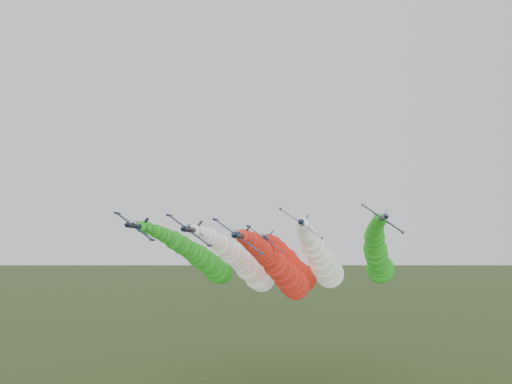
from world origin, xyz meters
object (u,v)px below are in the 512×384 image
jet_outer_left (204,260)px  jet_outer_right (377,256)px  jet_lead (283,272)px  jet_inner_left (247,266)px  jet_trail (294,268)px  jet_inner_right (322,261)px

jet_outer_left → jet_outer_right: size_ratio=0.99×
jet_lead → jet_outer_right: (22.42, 17.38, 3.40)m
jet_inner_left → jet_trail: jet_inner_left is taller
jet_lead → jet_trail: 24.52m
jet_inner_left → jet_outer_right: (31.57, 9.82, 2.30)m
jet_inner_left → jet_inner_right: (17.84, 5.08, 1.00)m
jet_lead → jet_outer_right: bearing=37.8°
jet_inner_left → jet_trail: 19.91m
jet_lead → jet_inner_left: (-9.15, 7.55, 1.10)m
jet_outer_right → jet_trail: size_ratio=1.00×
jet_outer_left → jet_trail: 24.59m
jet_lead → jet_inner_right: jet_inner_right is taller
jet_lead → jet_trail: bearing=87.1°
jet_trail → jet_lead: bearing=-92.9°
jet_inner_right → jet_outer_right: (13.74, 4.75, 1.30)m
jet_inner_right → jet_outer_left: bearing=173.6°
jet_inner_left → jet_outer_right: 33.15m
jet_lead → jet_inner_left: 11.92m
jet_inner_right → jet_outer_right: jet_outer_right is taller
jet_inner_left → jet_inner_right: 18.57m
jet_inner_right → jet_trail: (-7.42, 11.85, -2.11)m
jet_inner_left → jet_outer_left: jet_outer_left is taller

